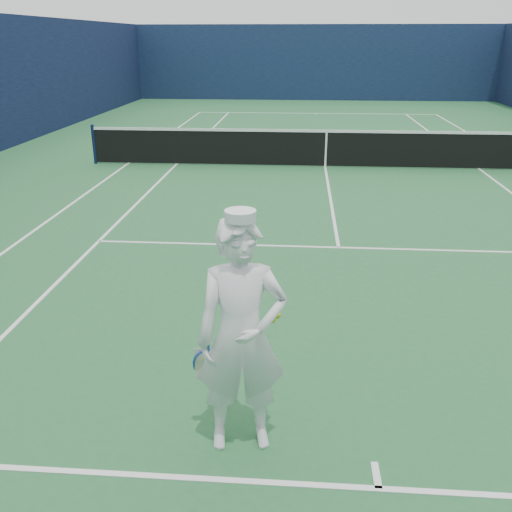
% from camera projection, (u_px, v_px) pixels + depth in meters
% --- Properties ---
extents(ground, '(80.00, 80.00, 0.00)m').
position_uv_depth(ground, '(325.00, 167.00, 15.50)').
color(ground, '#256234').
rests_on(ground, ground).
extents(court_markings, '(11.03, 23.83, 0.01)m').
position_uv_depth(court_markings, '(325.00, 167.00, 15.50)').
color(court_markings, white).
rests_on(court_markings, ground).
extents(windscreen_fence, '(20.12, 36.12, 4.00)m').
position_uv_depth(windscreen_fence, '(328.00, 91.00, 14.78)').
color(windscreen_fence, '#101D3B').
rests_on(windscreen_fence, ground).
extents(tennis_net, '(12.88, 0.09, 1.07)m').
position_uv_depth(tennis_net, '(326.00, 147.00, 15.30)').
color(tennis_net, '#141E4C').
rests_on(tennis_net, ground).
extents(tennis_player, '(0.87, 0.61, 2.09)m').
position_uv_depth(tennis_player, '(241.00, 337.00, 4.61)').
color(tennis_player, white).
rests_on(tennis_player, ground).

